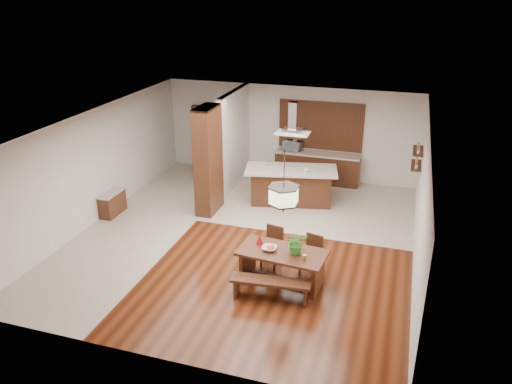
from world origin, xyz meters
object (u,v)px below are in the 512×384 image
(fruit_bowl, at_px, (269,248))
(microwave, at_px, (293,146))
(dining_chair_left, at_px, (271,247))
(pendant_lantern, at_px, (284,183))
(dining_chair_right, at_px, (311,256))
(island_cup, at_px, (306,170))
(kitchen_island, at_px, (291,185))
(dining_table, at_px, (282,260))
(foliage_plant, at_px, (297,243))
(range_hood, at_px, (293,118))
(hallway_console, at_px, (112,204))
(dining_bench, at_px, (271,290))

(fruit_bowl, distance_m, microwave, 5.98)
(dining_chair_left, height_order, pendant_lantern, pendant_lantern)
(dining_chair_right, bearing_deg, island_cup, 118.88)
(dining_chair_left, relative_size, kitchen_island, 0.34)
(dining_table, bearing_deg, pendant_lantern, 0.00)
(island_cup, bearing_deg, dining_chair_left, -90.72)
(dining_chair_left, bearing_deg, island_cup, 99.81)
(dining_table, distance_m, foliage_plant, 0.53)
(fruit_bowl, bearing_deg, kitchen_island, 97.24)
(dining_table, distance_m, island_cup, 3.97)
(range_hood, bearing_deg, dining_chair_right, -70.13)
(fruit_bowl, height_order, microwave, microwave)
(dining_chair_right, distance_m, island_cup, 3.58)
(hallway_console, relative_size, microwave, 1.62)
(kitchen_island, bearing_deg, dining_chair_right, -82.07)
(dining_bench, xyz_separation_m, foliage_plant, (0.35, 0.65, 0.77))
(microwave, bearing_deg, hallway_console, -121.20)
(foliage_plant, distance_m, island_cup, 3.96)
(range_hood, bearing_deg, dining_chair_left, -83.57)
(dining_table, relative_size, dining_bench, 1.18)
(fruit_bowl, distance_m, range_hood, 4.43)
(kitchen_island, height_order, range_hood, range_hood)
(dining_chair_right, height_order, microwave, microwave)
(dining_bench, xyz_separation_m, island_cup, (-0.29, 4.56, 0.87))
(dining_table, bearing_deg, dining_chair_right, 45.32)
(dining_chair_left, relative_size, island_cup, 7.30)
(dining_table, distance_m, dining_chair_right, 0.72)
(dining_table, xyz_separation_m, range_hood, (-0.78, 4.05, 1.92))
(pendant_lantern, distance_m, foliage_plant, 1.28)
(hallway_console, distance_m, dining_table, 5.52)
(foliage_plant, bearing_deg, island_cup, 99.32)
(hallway_console, height_order, pendant_lantern, pendant_lantern)
(fruit_bowl, relative_size, island_cup, 2.42)
(fruit_bowl, bearing_deg, dining_chair_right, 34.30)
(kitchen_island, xyz_separation_m, island_cup, (0.43, -0.13, 0.56))
(microwave, bearing_deg, pendant_lantern, -64.76)
(foliage_plant, distance_m, fruit_bowl, 0.60)
(pendant_lantern, distance_m, range_hood, 4.13)
(foliage_plant, distance_m, microwave, 6.05)
(dining_table, distance_m, pendant_lantern, 1.70)
(island_cup, bearing_deg, dining_bench, -86.35)
(dining_table, height_order, fruit_bowl, fruit_bowl)
(kitchen_island, bearing_deg, fruit_bowl, -94.73)
(fruit_bowl, xyz_separation_m, range_hood, (-0.52, 4.07, 1.68))
(dining_bench, height_order, dining_chair_right, dining_chair_right)
(dining_bench, relative_size, island_cup, 12.61)
(foliage_plant, bearing_deg, hallway_console, 161.22)
(dining_bench, relative_size, pendant_lantern, 1.21)
(foliage_plant, xyz_separation_m, kitchen_island, (-1.07, 4.04, -0.46))
(dining_chair_left, relative_size, microwave, 1.68)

